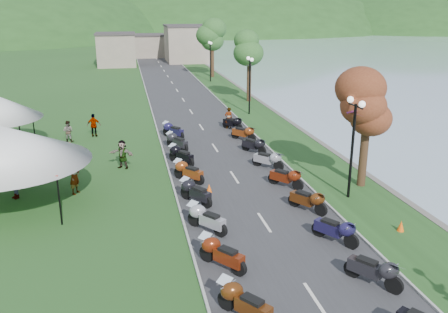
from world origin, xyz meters
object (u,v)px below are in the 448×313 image
pedestrian_c (15,198)px  pedestrian_b (69,142)px  vendor_tent_main (6,167)px  pedestrian_a (76,193)px

pedestrian_c → pedestrian_b: bearing=131.3°
vendor_tent_main → pedestrian_c: 2.22m
vendor_tent_main → pedestrian_c: bearing=90.4°
pedestrian_b → pedestrian_c: pedestrian_c is taller
vendor_tent_main → pedestrian_c: (-0.01, 0.96, -2.00)m
vendor_tent_main → pedestrian_b: 11.72m
vendor_tent_main → pedestrian_a: bearing=19.5°
pedestrian_a → pedestrian_b: 10.50m
pedestrian_b → pedestrian_c: size_ratio=0.81×
pedestrian_a → pedestrian_c: bearing=117.3°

